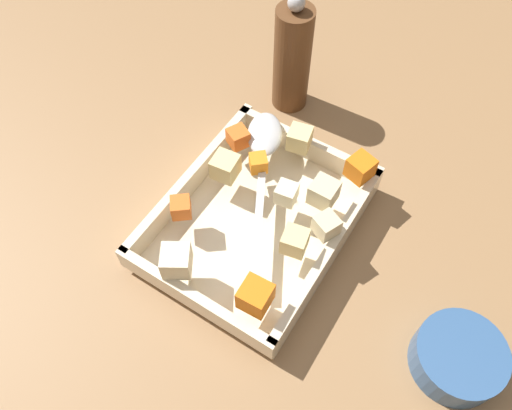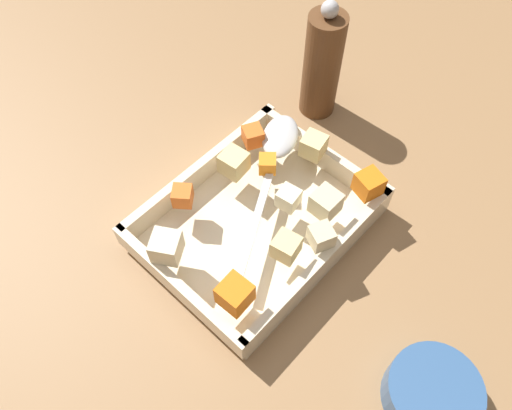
# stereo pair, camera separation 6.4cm
# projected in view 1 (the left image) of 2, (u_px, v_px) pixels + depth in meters

# --- Properties ---
(ground_plane) EXTENTS (4.00, 4.00, 0.00)m
(ground_plane) POSITION_uv_depth(u_px,v_px,m) (268.00, 232.00, 0.69)
(ground_plane) COLOR #936D47
(baking_dish) EXTENTS (0.29, 0.22, 0.05)m
(baking_dish) POSITION_uv_depth(u_px,v_px,m) (256.00, 224.00, 0.68)
(baking_dish) COLOR beige
(baking_dish) RESTS_ON ground_plane
(carrot_chunk_mid_right) EXTENTS (0.03, 0.03, 0.02)m
(carrot_chunk_mid_right) POSITION_uv_depth(u_px,v_px,m) (181.00, 207.00, 0.64)
(carrot_chunk_mid_right) COLOR orange
(carrot_chunk_mid_right) RESTS_ON baking_dish
(carrot_chunk_near_left) EXTENTS (0.03, 0.03, 0.03)m
(carrot_chunk_near_left) POSITION_uv_depth(u_px,v_px,m) (238.00, 137.00, 0.70)
(carrot_chunk_near_left) COLOR orange
(carrot_chunk_near_left) RESTS_ON baking_dish
(carrot_chunk_near_spoon) EXTENTS (0.04, 0.04, 0.03)m
(carrot_chunk_near_spoon) POSITION_uv_depth(u_px,v_px,m) (255.00, 296.00, 0.57)
(carrot_chunk_near_spoon) COLOR orange
(carrot_chunk_near_spoon) RESTS_ON baking_dish
(carrot_chunk_rim_edge) EXTENTS (0.04, 0.04, 0.03)m
(carrot_chunk_rim_edge) POSITION_uv_depth(u_px,v_px,m) (361.00, 168.00, 0.67)
(carrot_chunk_rim_edge) COLOR orange
(carrot_chunk_rim_edge) RESTS_ON baking_dish
(carrot_chunk_corner_ne) EXTENTS (0.03, 0.03, 0.02)m
(carrot_chunk_corner_ne) POSITION_uv_depth(u_px,v_px,m) (258.00, 163.00, 0.68)
(carrot_chunk_corner_ne) COLOR orange
(carrot_chunk_corner_ne) RESTS_ON baking_dish
(potato_chunk_near_right) EXTENTS (0.04, 0.04, 0.03)m
(potato_chunk_near_right) POSITION_uv_depth(u_px,v_px,m) (300.00, 138.00, 0.70)
(potato_chunk_near_right) COLOR #E0CC89
(potato_chunk_near_right) RESTS_ON baking_dish
(potato_chunk_back_center) EXTENTS (0.05, 0.05, 0.03)m
(potato_chunk_back_center) POSITION_uv_depth(u_px,v_px,m) (176.00, 261.00, 0.60)
(potato_chunk_back_center) COLOR beige
(potato_chunk_back_center) RESTS_ON baking_dish
(potato_chunk_center) EXTENTS (0.03, 0.03, 0.03)m
(potato_chunk_center) POSITION_uv_depth(u_px,v_px,m) (286.00, 193.00, 0.65)
(potato_chunk_center) COLOR beige
(potato_chunk_center) RESTS_ON baking_dish
(potato_chunk_front_center) EXTENTS (0.03, 0.03, 0.03)m
(potato_chunk_front_center) POSITION_uv_depth(u_px,v_px,m) (324.00, 192.00, 0.65)
(potato_chunk_front_center) COLOR beige
(potato_chunk_front_center) RESTS_ON baking_dish
(potato_chunk_far_left) EXTENTS (0.03, 0.03, 0.03)m
(potato_chunk_far_left) POSITION_uv_depth(u_px,v_px,m) (295.00, 241.00, 0.61)
(potato_chunk_far_left) COLOR #E0CC89
(potato_chunk_far_left) RESTS_ON baking_dish
(potato_chunk_heap_top) EXTENTS (0.04, 0.04, 0.03)m
(potato_chunk_heap_top) POSITION_uv_depth(u_px,v_px,m) (225.00, 167.00, 0.67)
(potato_chunk_heap_top) COLOR #E0CC89
(potato_chunk_heap_top) RESTS_ON baking_dish
(potato_chunk_heap_side) EXTENTS (0.04, 0.04, 0.03)m
(potato_chunk_heap_side) POSITION_uv_depth(u_px,v_px,m) (326.00, 225.00, 0.63)
(potato_chunk_heap_side) COLOR beige
(potato_chunk_heap_side) RESTS_ON baking_dish
(serving_spoon) EXTENTS (0.24, 0.15, 0.02)m
(serving_spoon) POSITION_uv_depth(u_px,v_px,m) (264.00, 142.00, 0.70)
(serving_spoon) COLOR silver
(serving_spoon) RESTS_ON baking_dish
(pepper_mill) EXTENTS (0.06, 0.06, 0.19)m
(pepper_mill) POSITION_uv_depth(u_px,v_px,m) (292.00, 58.00, 0.75)
(pepper_mill) COLOR brown
(pepper_mill) RESTS_ON ground_plane
(small_prep_bowl) EXTENTS (0.10, 0.10, 0.04)m
(small_prep_bowl) POSITION_uv_depth(u_px,v_px,m) (458.00, 358.00, 0.58)
(small_prep_bowl) COLOR #33598C
(small_prep_bowl) RESTS_ON ground_plane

